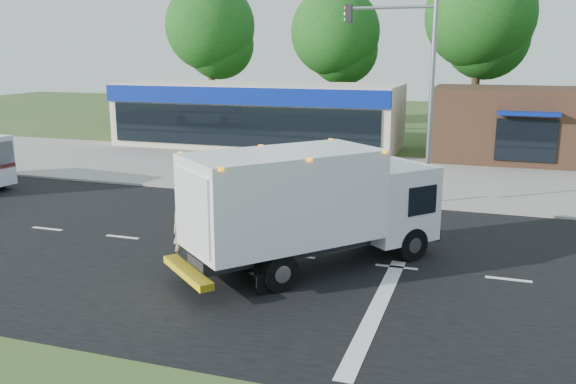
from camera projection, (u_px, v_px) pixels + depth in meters
name	position (u px, v px, depth m)	size (l,w,h in m)	color
ground	(296.00, 256.00, 18.19)	(120.00, 120.00, 0.00)	#385123
road_asphalt	(296.00, 256.00, 18.19)	(60.00, 14.00, 0.02)	black
sidewalk	(355.00, 195.00, 25.75)	(60.00, 2.40, 0.12)	gray
parking_apron	(380.00, 171.00, 31.11)	(60.00, 9.00, 0.02)	gray
lane_markings	(328.00, 277.00, 16.52)	(55.20, 7.00, 0.01)	silver
ems_box_truck	(310.00, 200.00, 16.78)	(6.82, 7.39, 3.42)	black
emergency_worker	(184.00, 229.00, 17.55)	(0.78, 0.83, 2.01)	tan
retail_strip_mall	(257.00, 115.00, 38.93)	(18.00, 6.20, 4.00)	beige
brown_storefront	(524.00, 124.00, 34.02)	(10.00, 6.70, 4.00)	#382316
traffic_signal_pole	(415.00, 79.00, 23.36)	(3.51, 0.25, 8.00)	gray
background_trees	(407.00, 31.00, 42.79)	(36.77, 7.39, 12.10)	#332114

